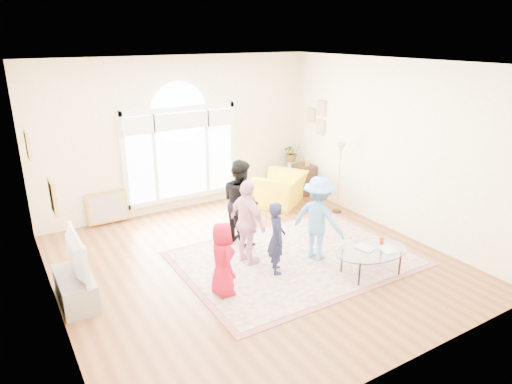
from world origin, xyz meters
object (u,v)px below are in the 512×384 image
tv_console (75,289)px  coffee_table (372,251)px  armchair (281,189)px  area_rug (295,258)px  television (71,256)px

tv_console → coffee_table: (4.13, -1.58, 0.19)m
coffee_table → armchair: (0.54, 3.31, -0.05)m
area_rug → coffee_table: size_ratio=2.77×
armchair → coffee_table: bearing=45.3°
television → armchair: bearing=20.3°
area_rug → television: (-3.41, 0.55, 0.71)m
area_rug → armchair: size_ratio=3.31×
area_rug → tv_console: (-3.42, 0.55, 0.20)m
tv_console → area_rug: bearing=-9.2°
coffee_table → armchair: bearing=86.8°
tv_console → coffee_table: coffee_table is taller
tv_console → armchair: armchair is taller
coffee_table → television: bearing=165.0°
television → coffee_table: television is taller
tv_console → coffee_table: 4.42m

